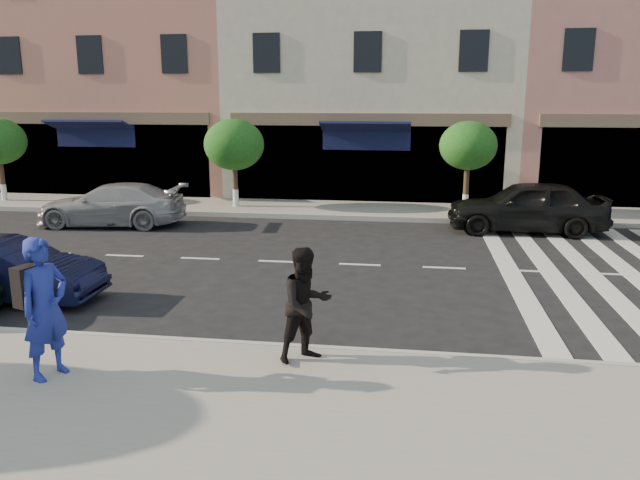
# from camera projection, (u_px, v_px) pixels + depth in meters

# --- Properties ---
(ground) EXTENTS (120.00, 120.00, 0.00)m
(ground) POSITION_uv_depth(u_px,v_px,m) (341.00, 323.00, 11.16)
(ground) COLOR black
(ground) RESTS_ON ground
(sidewalk_near) EXTENTS (60.00, 4.50, 0.15)m
(sidewalk_near) POSITION_uv_depth(u_px,v_px,m) (307.00, 426.00, 7.52)
(sidewalk_near) COLOR gray
(sidewalk_near) RESTS_ON ground
(sidewalk_far) EXTENTS (60.00, 3.00, 0.15)m
(sidewalk_far) POSITION_uv_depth(u_px,v_px,m) (376.00, 211.00, 21.75)
(sidewalk_far) COLOR gray
(sidewalk_far) RESTS_ON ground
(building_west_mid) EXTENTS (10.00, 9.00, 14.00)m
(building_west_mid) POSITION_uv_depth(u_px,v_px,m) (138.00, 26.00, 27.53)
(building_west_mid) COLOR tan
(building_west_mid) RESTS_ON ground
(building_centre) EXTENTS (11.00, 9.00, 11.00)m
(building_centre) POSITION_uv_depth(u_px,v_px,m) (375.00, 59.00, 26.39)
(building_centre) COLOR beige
(building_centre) RESTS_ON ground
(street_tree_wb) EXTENTS (2.10, 2.10, 3.06)m
(street_tree_wb) POSITION_uv_depth(u_px,v_px,m) (234.00, 145.00, 21.76)
(street_tree_wb) COLOR #473323
(street_tree_wb) RESTS_ON sidewalk_far
(street_tree_c) EXTENTS (1.90, 1.90, 3.04)m
(street_tree_c) POSITION_uv_depth(u_px,v_px,m) (468.00, 146.00, 20.62)
(street_tree_c) COLOR #473323
(street_tree_c) RESTS_ON sidewalk_far
(photographer) EXTENTS (0.70, 0.84, 1.98)m
(photographer) POSITION_uv_depth(u_px,v_px,m) (45.00, 308.00, 8.49)
(photographer) COLOR navy
(photographer) RESTS_ON sidewalk_near
(walker) EXTENTS (1.05, 1.03, 1.71)m
(walker) POSITION_uv_depth(u_px,v_px,m) (306.00, 305.00, 9.05)
(walker) COLOR black
(walker) RESTS_ON sidewalk_near
(car_near_mid) EXTENTS (3.72, 1.35, 1.22)m
(car_near_mid) POSITION_uv_depth(u_px,v_px,m) (7.00, 271.00, 12.25)
(car_near_mid) COLOR black
(car_near_mid) RESTS_ON ground
(car_far_left) EXTENTS (4.68, 2.21, 1.32)m
(car_far_left) POSITION_uv_depth(u_px,v_px,m) (111.00, 205.00, 19.48)
(car_far_left) COLOR #9E9EA3
(car_far_left) RESTS_ON ground
(car_far_mid) EXTENTS (4.59, 1.86, 1.56)m
(car_far_mid) POSITION_uv_depth(u_px,v_px,m) (527.00, 206.00, 18.50)
(car_far_mid) COLOR black
(car_far_mid) RESTS_ON ground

